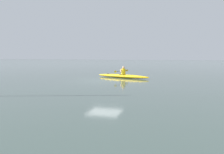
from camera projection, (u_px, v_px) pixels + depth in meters
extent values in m
plane|color=#384742|center=(105.00, 81.00, 18.08)|extent=(160.00, 160.00, 0.00)
ellipsoid|color=#EAB214|center=(122.00, 76.00, 20.31)|extent=(5.04, 2.06, 0.30)
torus|color=black|center=(122.00, 75.00, 20.31)|extent=(0.69, 0.69, 0.04)
cylinder|color=black|center=(108.00, 74.00, 21.15)|extent=(0.18, 0.18, 0.02)
cylinder|color=yellow|center=(123.00, 72.00, 20.22)|extent=(0.36, 0.36, 0.49)
sphere|color=tan|center=(123.00, 67.00, 20.19)|extent=(0.21, 0.21, 0.21)
cylinder|color=black|center=(121.00, 71.00, 20.33)|extent=(0.59, 1.84, 0.03)
ellipsoid|color=gold|center=(115.00, 72.00, 19.54)|extent=(0.15, 0.39, 0.17)
ellipsoid|color=gold|center=(127.00, 70.00, 21.12)|extent=(0.15, 0.39, 0.17)
cylinder|color=tan|center=(121.00, 71.00, 20.03)|extent=(0.18, 0.31, 0.34)
cylinder|color=tan|center=(124.00, 71.00, 20.49)|extent=(0.25, 0.25, 0.34)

